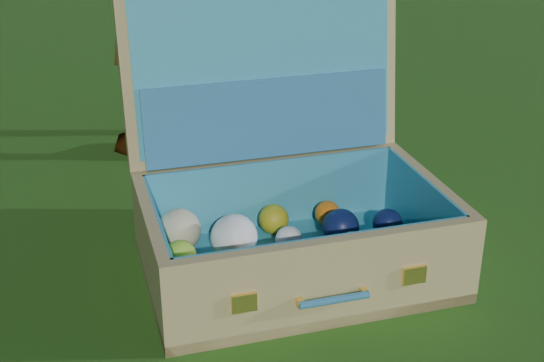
# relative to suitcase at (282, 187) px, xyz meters

# --- Properties ---
(ground) EXTENTS (60.00, 60.00, 0.00)m
(ground) POSITION_rel_suitcase_xyz_m (-0.18, -0.06, -0.16)
(ground) COLOR #215114
(ground) RESTS_ON ground
(suitcase) EXTENTS (0.75, 0.69, 0.59)m
(suitcase) POSITION_rel_suitcase_xyz_m (0.00, 0.00, 0.00)
(suitcase) COLOR tan
(suitcase) RESTS_ON ground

